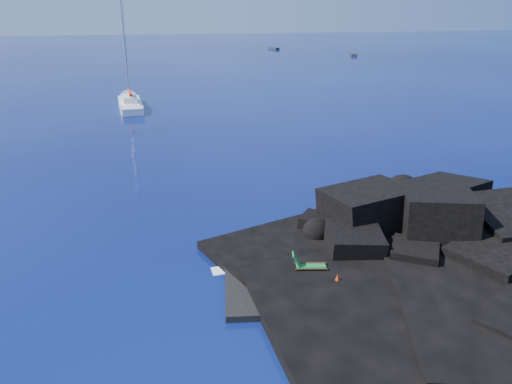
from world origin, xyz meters
TOP-DOWN VIEW (x-y plane):
  - ground at (0.00, 0.00)m, footprint 400.00×400.00m
  - headland at (13.00, 3.00)m, footprint 24.00×24.00m
  - beach at (4.50, 0.50)m, footprint 9.08×6.86m
  - surf_foam at (5.00, 5.00)m, footprint 10.00×8.00m
  - sailboat at (-7.35, 48.44)m, footprint 4.54×13.95m
  - deck_chair at (4.93, 1.21)m, footprint 1.90×1.06m
  - towel at (5.69, 1.55)m, footprint 1.75×0.96m
  - sunbather at (5.69, 1.55)m, footprint 1.63×0.57m
  - marker_cone at (5.91, -0.25)m, footprint 0.42×0.42m
  - distant_boat_a at (29.15, 127.88)m, footprint 2.76×4.40m
  - distant_boat_b at (46.34, 107.45)m, footprint 2.52×4.73m

SIDE VIEW (x-z plane):
  - ground at x=0.00m, z-range 0.00..0.00m
  - headland at x=13.00m, z-range -1.80..1.80m
  - beach at x=4.50m, z-range -0.35..0.35m
  - surf_foam at x=5.00m, z-range -0.03..0.03m
  - sailboat at x=-7.35m, z-range -7.18..7.18m
  - distant_boat_a at x=29.15m, z-range -0.28..0.28m
  - distant_boat_b at x=46.34m, z-range -0.30..0.30m
  - towel at x=5.69m, z-range 0.35..0.39m
  - sunbather at x=5.69m, z-range 0.39..0.62m
  - marker_cone at x=5.91m, z-range 0.35..0.96m
  - deck_chair at x=4.93m, z-range 0.35..1.58m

